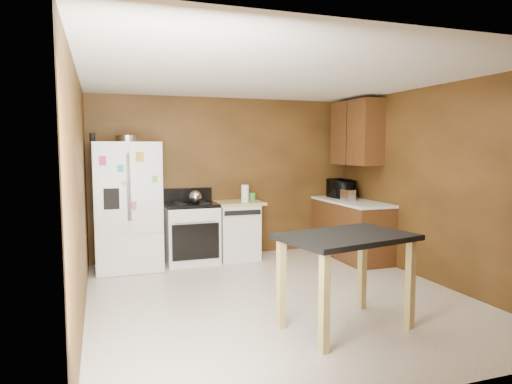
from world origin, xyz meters
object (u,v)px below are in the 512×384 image
paper_towel (245,194)px  island (346,249)px  toaster (348,195)px  refrigerator (128,206)px  dishwasher (237,230)px  kettle (195,197)px  green_canister (252,197)px  roasting_pan (128,139)px  microwave (341,190)px  pen_cup (92,137)px  gas_range (191,232)px

paper_towel → island: paper_towel is taller
toaster → refrigerator: size_ratio=0.13×
paper_towel → refrigerator: bearing=178.5°
toaster → refrigerator: 3.32m
island → refrigerator: bearing=122.0°
refrigerator → dishwasher: bearing=3.0°
kettle → green_canister: 0.94m
roasting_pan → dishwasher: 2.12m
green_canister → microwave: size_ratio=0.24×
green_canister → microwave: microwave is taller
green_canister → roasting_pan: bearing=-177.1°
toaster → refrigerator: bearing=173.3°
pen_cup → toaster: 3.84m
refrigerator → gas_range: refrigerator is taller
kettle → gas_range: 0.54m
pen_cup → refrigerator: bearing=14.1°
microwave → roasting_pan: bearing=86.4°
green_canister → refrigerator: (-1.90, -0.15, -0.05)m
paper_towel → island: size_ratio=0.20×
refrigerator → toaster: bearing=-7.1°
roasting_pan → refrigerator: bearing=-120.6°
island → kettle: bearing=106.2°
pen_cup → refrigerator: (0.44, 0.11, -0.96)m
kettle → dishwasher: 0.86m
gas_range → dishwasher: 0.72m
refrigerator → dishwasher: 1.69m
roasting_pan → island: 3.63m
pen_cup → gas_range: (1.35, 0.17, -1.40)m
green_canister → toaster: bearing=-22.1°
pen_cup → microwave: pen_cup is taller
roasting_pan → refrigerator: (-0.04, -0.06, -0.94)m
pen_cup → microwave: size_ratio=0.23×
green_canister → toaster: size_ratio=0.52×
refrigerator → kettle: bearing=1.0°
roasting_pan → microwave: (3.34, -0.11, -0.81)m
toaster → microwave: bearing=77.8°
refrigerator → dishwasher: size_ratio=2.02×
toaster → microwave: size_ratio=0.47×
microwave → refrigerator: size_ratio=0.28×
green_canister → microwave: (1.47, -0.21, 0.09)m
toaster → microwave: microwave is taller
dishwasher → toaster: bearing=-16.6°
island → toaster: bearing=59.5°
refrigerator → gas_range: 1.01m
microwave → paper_towel: bearing=88.0°
kettle → island: size_ratio=0.14×
microwave → dishwasher: (-1.74, 0.14, -0.59)m
toaster → refrigerator: (-3.29, 0.41, -0.09)m
dishwasher → island: (0.19, -2.99, 0.32)m
roasting_pan → refrigerator: 0.95m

